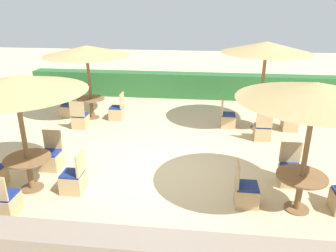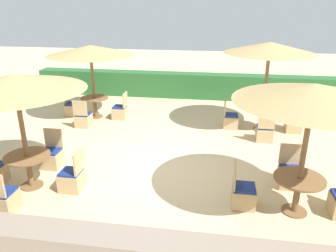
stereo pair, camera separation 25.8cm
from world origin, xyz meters
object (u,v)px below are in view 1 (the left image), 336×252
object	(u,v)px
parasol_back_left	(86,51)
round_table_back_left	(91,103)
round_table_front_right	(301,184)
round_table_front_left	(29,165)
patio_chair_front_left_south	(5,203)
patio_chair_back_left_south	(80,120)
patio_chair_back_right_west	(227,119)
patio_chair_front_right_north	(290,173)
parasol_back_right	(266,48)
round_table_back_right	(260,112)
patio_chair_back_left_east	(117,112)
patio_chair_back_left_west	(68,109)
patio_chair_back_right_south	(262,131)
parasol_front_left	(15,84)
patio_chair_front_right_west	(246,193)
patio_chair_back_right_east	(290,122)
patio_chair_front_left_north	(51,158)
parasol_front_right	(316,92)
patio_chair_front_left_east	(74,180)

from	to	relation	value
parasol_back_left	round_table_back_left	distance (m)	1.78
round_table_front_right	round_table_front_left	distance (m)	5.56
round_table_front_right	patio_chair_front_left_south	distance (m)	5.65
parasol_back_left	patio_chair_back_left_south	distance (m)	2.27
patio_chair_back_right_west	round_table_front_left	world-z (taller)	patio_chair_back_right_west
patio_chair_front_right_north	parasol_back_right	distance (m)	4.08
round_table_back_right	parasol_back_left	size ratio (longest dim) A/B	0.33
patio_chair_back_left_east	patio_chair_back_left_west	world-z (taller)	same
patio_chair_back_right_south	parasol_front_left	world-z (taller)	parasol_front_left
patio_chair_front_right_west	patio_chair_back_right_east	distance (m)	4.63
patio_chair_front_right_west	patio_chair_back_right_south	bearing A→B (deg)	166.56
patio_chair_back_left_east	patio_chair_front_left_south	world-z (taller)	same
patio_chair_front_left_north	patio_chair_front_left_south	world-z (taller)	same
round_table_back_right	round_table_back_left	distance (m)	5.63
round_table_back_right	patio_chair_front_left_north	bearing A→B (deg)	-148.35
round_table_front_right	round_table_back_right	size ratio (longest dim) A/B	1.02
round_table_back_right	patio_chair_front_left_south	world-z (taller)	patio_chair_front_left_south
round_table_back_right	patio_chair_back_right_west	size ratio (longest dim) A/B	1.00
round_table_back_left	parasol_back_right	bearing A→B (deg)	-3.64
patio_chair_back_left_south	patio_chair_front_left_south	world-z (taller)	same
patio_chair_back_right_east	patio_chair_back_left_east	xyz separation A→B (m)	(-5.68, 0.37, 0.00)
parasol_front_right	patio_chair_front_left_north	bearing A→B (deg)	169.39
patio_chair_front_left_north	patio_chair_back_right_west	bearing A→B (deg)	-142.65
parasol_front_right	patio_chair_front_left_south	bearing A→B (deg)	-171.41
parasol_back_right	patio_chair_front_left_south	distance (m)	7.84
parasol_front_left	patio_chair_back_right_south	bearing A→B (deg)	31.99
parasol_front_right	patio_chair_front_right_north	world-z (taller)	parasol_front_right
patio_chair_back_right_south	parasol_front_right	bearing A→B (deg)	-86.93
patio_chair_front_left_south	patio_chair_front_left_east	size ratio (longest dim) A/B	1.00
patio_chair_front_left_south	round_table_back_right	bearing A→B (deg)	43.80
parasol_back_right	round_table_back_right	bearing A→B (deg)	90.00
parasol_front_right	parasol_front_left	xyz separation A→B (m)	(-5.56, 0.10, -0.05)
parasol_back_right	parasol_back_left	bearing A→B (deg)	176.36
round_table_front_left	patio_chair_back_right_south	bearing A→B (deg)	31.99
patio_chair_back_right_west	patio_chair_front_right_north	bearing A→B (deg)	19.35
patio_chair_back_left_west	patio_chair_front_left_north	size ratio (longest dim) A/B	1.00
round_table_front_right	parasol_back_right	distance (m)	4.78
patio_chair_back_left_south	patio_chair_front_left_south	size ratio (longest dim) A/B	1.00
patio_chair_back_left_west	patio_chair_front_left_east	xyz separation A→B (m)	(2.07, -4.65, 0.00)
parasol_front_right	patio_chair_back_left_east	xyz separation A→B (m)	(-4.88, 4.68, -2.12)
round_table_back_right	patio_chair_front_left_south	size ratio (longest dim) A/B	1.00
parasol_front_right	patio_chair_front_left_east	size ratio (longest dim) A/B	2.93
patio_chair_back_right_south	patio_chair_front_left_north	size ratio (longest dim) A/B	1.00
patio_chair_back_right_south	patio_chair_back_left_east	world-z (taller)	same
round_table_back_right	patio_chair_front_left_south	xyz separation A→B (m)	(-5.41, -5.19, -0.30)
round_table_front_right	patio_chair_front_left_east	world-z (taller)	patio_chair_front_left_east
round_table_front_right	patio_chair_front_right_north	xyz separation A→B (m)	(0.06, 0.97, -0.31)
patio_chair_front_left_south	parasol_front_right	bearing A→B (deg)	8.59
patio_chair_back_left_west	parasol_front_left	distance (m)	5.22
patio_chair_back_left_west	patio_chair_back_right_east	bearing A→B (deg)	86.57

